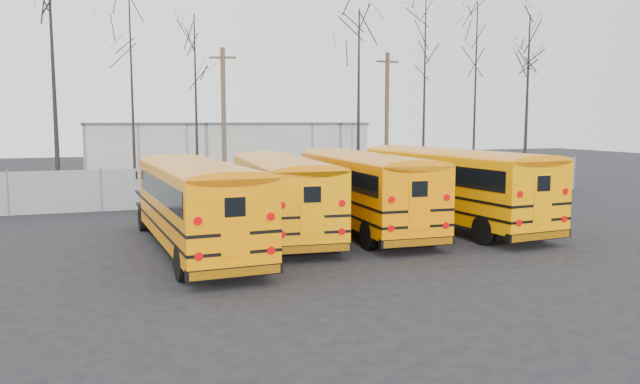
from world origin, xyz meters
name	(u,v)px	position (x,y,z in m)	size (l,w,h in m)	color
ground	(355,248)	(0.00, 0.00, 0.00)	(120.00, 120.00, 0.00)	black
fence	(265,185)	(0.00, 12.00, 1.00)	(40.00, 0.04, 2.00)	gray
distant_building	(226,148)	(2.00, 32.00, 2.00)	(22.00, 8.00, 4.00)	#B5B5AF
bus_a	(196,198)	(-5.18, 1.07, 1.80)	(3.06, 11.11, 3.08)	black
bus_b	(281,188)	(-1.70, 3.12, 1.78)	(3.43, 11.00, 3.03)	black
bus_c	(363,184)	(1.58, 3.02, 1.83)	(3.06, 11.25, 3.12)	black
bus_d	(450,180)	(5.27, 2.67, 1.89)	(3.59, 11.69, 3.22)	black
utility_pole_left	(224,121)	(-1.31, 15.88, 4.29)	(1.45, 0.56, 8.34)	brown
utility_pole_right	(387,118)	(9.71, 17.65, 4.44)	(1.54, 0.27, 8.64)	#4D382C
tree_2	(54,82)	(-10.01, 14.93, 6.21)	(0.26, 0.26, 12.43)	black
tree_3	(132,90)	(-6.15, 17.03, 5.96)	(0.26, 0.26, 11.91)	black
tree_4	(196,106)	(-2.69, 16.85, 5.13)	(0.26, 0.26, 10.27)	black
tree_5	(359,101)	(7.17, 16.40, 5.51)	(0.26, 0.26, 11.02)	black
tree_6	(424,97)	(10.41, 14.05, 5.71)	(0.26, 0.26, 11.42)	black
tree_7	(475,97)	(14.19, 14.40, 5.75)	(0.26, 0.26, 11.51)	black
tree_8	(527,102)	(18.17, 14.49, 5.50)	(0.26, 0.26, 11.00)	black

